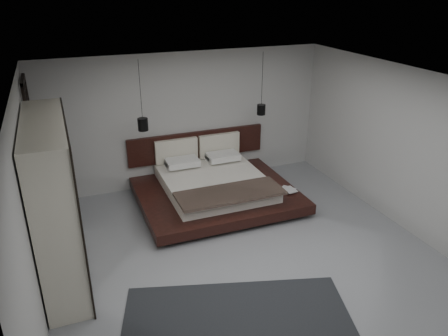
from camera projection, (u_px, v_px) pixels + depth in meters
name	position (u px, v px, depth m)	size (l,w,h in m)	color
floor	(242.00, 252.00, 7.14)	(6.00, 6.00, 0.00)	gray
ceiling	(246.00, 82.00, 6.02)	(6.00, 6.00, 0.00)	white
wall_back	(186.00, 120.00, 9.14)	(6.00, 6.00, 0.00)	#AEAEAB
wall_front	(375.00, 298.00, 4.02)	(6.00, 6.00, 0.00)	#AEAEAB
wall_left	(29.00, 209.00, 5.58)	(6.00, 6.00, 0.00)	#AEAEAB
wall_right	(402.00, 148.00, 7.58)	(6.00, 6.00, 0.00)	#AEAEAB
lattice_screen	(36.00, 151.00, 7.73)	(0.05, 0.90, 2.60)	black
bed	(214.00, 186.00, 8.71)	(3.00, 2.48, 1.11)	black
book_lower	(285.00, 191.00, 8.54)	(0.21, 0.28, 0.03)	#99724C
book_upper	(285.00, 191.00, 8.49)	(0.21, 0.29, 0.02)	#99724C
pendant_left	(143.00, 124.00, 8.20)	(0.19, 0.19, 1.33)	black
pendant_right	(261.00, 109.00, 9.02)	(0.17, 0.17, 1.28)	black
wardrobe	(55.00, 202.00, 6.19)	(0.58, 2.44, 2.39)	silver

